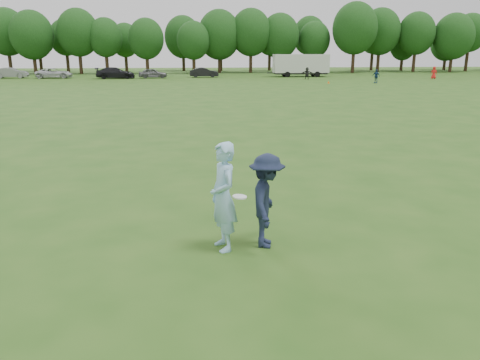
# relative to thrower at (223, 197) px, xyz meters

# --- Properties ---
(ground) EXTENTS (200.00, 200.00, 0.00)m
(ground) POSITION_rel_thrower_xyz_m (1.43, -0.32, -1.06)
(ground) COLOR #264F16
(ground) RESTS_ON ground
(thrower) EXTENTS (0.70, 0.88, 2.12)m
(thrower) POSITION_rel_thrower_xyz_m (0.00, 0.00, 0.00)
(thrower) COLOR #97CBEA
(thrower) RESTS_ON ground
(defender) EXTENTS (0.93, 1.33, 1.87)m
(defender) POSITION_rel_thrower_xyz_m (0.85, 0.06, -0.13)
(defender) COLOR #1A2239
(defender) RESTS_ON ground
(player_far_b) EXTENTS (0.91, 0.97, 1.61)m
(player_far_b) POSITION_rel_thrower_xyz_m (21.16, 46.21, -0.26)
(player_far_b) COLOR navy
(player_far_b) RESTS_ON ground
(player_far_c) EXTENTS (0.95, 0.80, 1.67)m
(player_far_c) POSITION_rel_thrower_xyz_m (32.23, 53.66, -0.23)
(player_far_c) COLOR red
(player_far_c) RESTS_ON ground
(player_far_d) EXTENTS (1.52, 0.69, 1.58)m
(player_far_d) POSITION_rel_thrower_xyz_m (14.85, 54.55, -0.27)
(player_far_d) COLOR #272727
(player_far_d) RESTS_ON ground
(car_b) EXTENTS (4.56, 2.01, 1.45)m
(car_b) POSITION_rel_thrower_xyz_m (-25.59, 60.89, -0.33)
(car_b) COLOR gray
(car_b) RESTS_ON ground
(car_c) EXTENTS (5.06, 2.59, 1.37)m
(car_c) POSITION_rel_thrower_xyz_m (-19.62, 60.27, -0.38)
(car_c) COLOR silver
(car_c) RESTS_ON ground
(car_d) EXTENTS (5.42, 2.63, 1.52)m
(car_d) POSITION_rel_thrower_xyz_m (-11.01, 58.52, -0.30)
(car_d) COLOR black
(car_d) RESTS_ON ground
(car_e) EXTENTS (4.10, 1.98, 1.35)m
(car_e) POSITION_rel_thrower_xyz_m (-5.98, 59.06, -0.39)
(car_e) COLOR slate
(car_e) RESTS_ON ground
(car_f) EXTENTS (4.18, 1.56, 1.36)m
(car_f) POSITION_rel_thrower_xyz_m (1.17, 60.52, -0.38)
(car_f) COLOR black
(car_f) RESTS_ON ground
(field_cone) EXTENTS (0.28, 0.28, 0.30)m
(field_cone) POSITION_rel_thrower_xyz_m (15.44, 46.23, -0.91)
(field_cone) COLOR #F35B0C
(field_cone) RESTS_ON ground
(disc_in_play) EXTENTS (0.33, 0.33, 0.05)m
(disc_in_play) POSITION_rel_thrower_xyz_m (0.29, -0.26, 0.08)
(disc_in_play) COLOR white
(disc_in_play) RESTS_ON ground
(cargo_trailer) EXTENTS (9.00, 2.75, 3.20)m
(cargo_trailer) POSITION_rel_thrower_xyz_m (15.37, 60.79, 0.71)
(cargo_trailer) COLOR silver
(cargo_trailer) RESTS_ON ground
(treeline) EXTENTS (130.35, 18.39, 11.74)m
(treeline) POSITION_rel_thrower_xyz_m (4.24, 76.58, 5.20)
(treeline) COLOR #332114
(treeline) RESTS_ON ground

